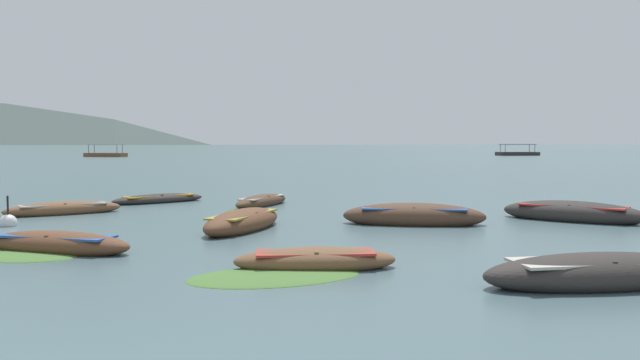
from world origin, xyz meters
name	(u,v)px	position (x,y,z in m)	size (l,w,h in m)	color
ground_plane	(359,144)	(0.00, 1500.00, 0.00)	(6000.00, 6000.00, 0.00)	#476066
mountain_1	(108,45)	(-721.72, 1782.30, 285.91)	(1878.12, 1878.12, 571.82)	#4C5B56
mountain_2	(342,70)	(-52.94, 1986.19, 230.88)	(1282.22, 1282.22, 461.75)	slate
mountain_3	(496,116)	(468.21, 2187.05, 96.35)	(723.55, 723.55, 192.71)	#56665B
rowboat_0	(57,244)	(-4.15, 9.59, 0.19)	(3.93, 1.87, 0.61)	brown
rowboat_1	(64,209)	(-7.65, 17.16, 0.18)	(3.76, 3.17, 0.57)	brown
rowboat_2	(599,273)	(7.04, 6.86, 0.23)	(4.52, 2.31, 0.73)	#2D2826
rowboat_3	(315,260)	(1.94, 8.04, 0.17)	(3.39, 1.57, 0.54)	brown
rowboat_4	(414,216)	(4.50, 15.14, 0.26)	(4.50, 1.74, 0.83)	#4C3323
rowboat_5	(573,213)	(9.73, 16.39, 0.25)	(4.62, 3.65, 0.81)	#2D2826
rowboat_6	(262,201)	(-1.10, 20.60, 0.18)	(2.15, 4.04, 0.57)	#4C3323
rowboat_7	(243,222)	(-0.56, 13.60, 0.23)	(2.32, 4.37, 0.75)	brown
rowboat_9	(159,199)	(-5.68, 21.67, 0.15)	(3.67, 3.62, 0.47)	#2D2826
ferry_0	(106,154)	(-44.50, 110.21, 0.45)	(7.87, 3.65, 2.54)	brown
ferry_1	(517,153)	(35.34, 127.95, 0.45)	(8.87, 4.81, 2.54)	#2D2826
mooring_buoy	(8,223)	(-7.81, 13.90, 0.11)	(0.51, 0.51, 1.08)	silver
weed_patch_0	(250,214)	(-1.08, 17.62, 0.00)	(3.49, 1.74, 0.14)	#38662D
weed_patch_2	(22,256)	(-4.71, 9.06, 0.00)	(1.73, 2.65, 0.14)	#477033
weed_patch_3	(275,276)	(1.23, 7.24, 0.00)	(3.35, 1.95, 0.14)	#477033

